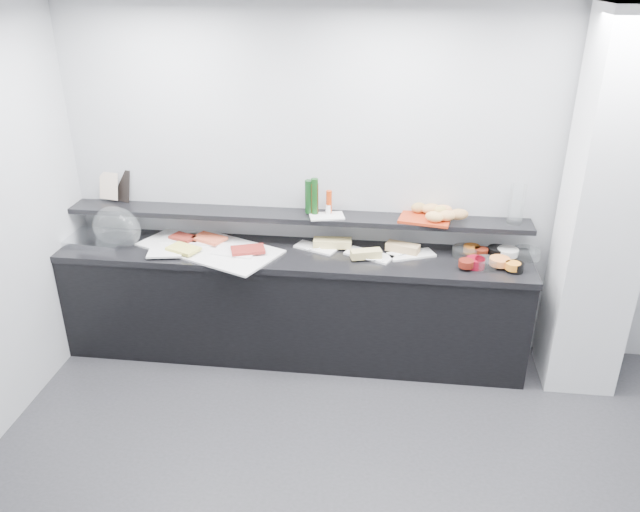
# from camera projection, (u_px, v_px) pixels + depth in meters

# --- Properties ---
(back_wall) EXTENTS (5.00, 0.02, 2.70)m
(back_wall) POSITION_uv_depth(u_px,v_px,m) (387.00, 188.00, 4.78)
(back_wall) COLOR #A8ABAF
(back_wall) RESTS_ON ground
(ceiling) EXTENTS (5.00, 5.00, 0.00)m
(ceiling) POSITION_uv_depth(u_px,v_px,m) (389.00, 22.00, 2.41)
(ceiling) COLOR white
(ceiling) RESTS_ON back_wall
(column) EXTENTS (0.50, 0.50, 2.70)m
(column) POSITION_uv_depth(u_px,v_px,m) (604.00, 213.00, 4.29)
(column) COLOR silver
(column) RESTS_ON ground
(buffet_cabinet) EXTENTS (3.60, 0.60, 0.85)m
(buffet_cabinet) POSITION_uv_depth(u_px,v_px,m) (293.00, 306.00, 4.98)
(buffet_cabinet) COLOR black
(buffet_cabinet) RESTS_ON ground
(counter_top) EXTENTS (3.62, 0.62, 0.05)m
(counter_top) POSITION_uv_depth(u_px,v_px,m) (292.00, 255.00, 4.79)
(counter_top) COLOR black
(counter_top) RESTS_ON buffet_cabinet
(wall_shelf) EXTENTS (3.60, 0.25, 0.04)m
(wall_shelf) POSITION_uv_depth(u_px,v_px,m) (295.00, 216.00, 4.84)
(wall_shelf) COLOR black
(wall_shelf) RESTS_ON back_wall
(cloche_base) EXTENTS (0.55, 0.40, 0.04)m
(cloche_base) POSITION_uv_depth(u_px,v_px,m) (97.00, 239.00, 4.96)
(cloche_base) COLOR silver
(cloche_base) RESTS_ON counter_top
(cloche_dome) EXTENTS (0.48, 0.38, 0.34)m
(cloche_dome) POSITION_uv_depth(u_px,v_px,m) (117.00, 228.00, 4.90)
(cloche_dome) COLOR white
(cloche_dome) RESTS_ON cloche_base
(linen_runner) EXTENTS (1.20, 0.91, 0.01)m
(linen_runner) POSITION_uv_depth(u_px,v_px,m) (210.00, 248.00, 4.83)
(linen_runner) COLOR silver
(linen_runner) RESTS_ON counter_top
(platter_meat_a) EXTENTS (0.30, 0.20, 0.01)m
(platter_meat_a) POSITION_uv_depth(u_px,v_px,m) (182.00, 237.00, 4.98)
(platter_meat_a) COLOR silver
(platter_meat_a) RESTS_ON linen_runner
(food_meat_a) EXTENTS (0.23, 0.20, 0.02)m
(food_meat_a) POSITION_uv_depth(u_px,v_px,m) (183.00, 237.00, 4.94)
(food_meat_a) COLOR maroon
(food_meat_a) RESTS_ON platter_meat_a
(platter_salmon) EXTENTS (0.32, 0.21, 0.01)m
(platter_salmon) POSITION_uv_depth(u_px,v_px,m) (203.00, 240.00, 4.94)
(platter_salmon) COLOR white
(platter_salmon) RESTS_ON linen_runner
(food_salmon) EXTENTS (0.29, 0.25, 0.02)m
(food_salmon) POSITION_uv_depth(u_px,v_px,m) (209.00, 238.00, 4.92)
(food_salmon) COLOR #DD4F2D
(food_salmon) RESTS_ON platter_salmon
(platter_cheese) EXTENTS (0.29, 0.22, 0.01)m
(platter_cheese) POSITION_uv_depth(u_px,v_px,m) (165.00, 253.00, 4.72)
(platter_cheese) COLOR white
(platter_cheese) RESTS_ON linen_runner
(food_cheese) EXTENTS (0.28, 0.23, 0.02)m
(food_cheese) POSITION_uv_depth(u_px,v_px,m) (183.00, 249.00, 4.74)
(food_cheese) COLOR #E1D757
(food_cheese) RESTS_ON platter_cheese
(platter_meat_b) EXTENTS (0.35, 0.26, 0.01)m
(platter_meat_b) POSITION_uv_depth(u_px,v_px,m) (235.00, 251.00, 4.75)
(platter_meat_b) COLOR white
(platter_meat_b) RESTS_ON linen_runner
(food_meat_b) EXTENTS (0.29, 0.23, 0.02)m
(food_meat_b) POSITION_uv_depth(u_px,v_px,m) (248.00, 250.00, 4.72)
(food_meat_b) COLOR maroon
(food_meat_b) RESTS_ON platter_meat_b
(sandwich_plate_left) EXTENTS (0.36, 0.26, 0.01)m
(sandwich_plate_left) POSITION_uv_depth(u_px,v_px,m) (316.00, 248.00, 4.83)
(sandwich_plate_left) COLOR white
(sandwich_plate_left) RESTS_ON counter_top
(sandwich_food_left) EXTENTS (0.30, 0.13, 0.06)m
(sandwich_food_left) POSITION_uv_depth(u_px,v_px,m) (332.00, 243.00, 4.83)
(sandwich_food_left) COLOR #DAC472
(sandwich_food_left) RESTS_ON sandwich_plate_left
(tongs_left) EXTENTS (0.15, 0.06, 0.01)m
(tongs_left) POSITION_uv_depth(u_px,v_px,m) (316.00, 249.00, 4.79)
(tongs_left) COLOR silver
(tongs_left) RESTS_ON sandwich_plate_left
(sandwich_plate_mid) EXTENTS (0.39, 0.29, 0.01)m
(sandwich_plate_mid) POSITION_uv_depth(u_px,v_px,m) (369.00, 255.00, 4.71)
(sandwich_plate_mid) COLOR white
(sandwich_plate_mid) RESTS_ON counter_top
(sandwich_food_mid) EXTENTS (0.24, 0.15, 0.06)m
(sandwich_food_mid) POSITION_uv_depth(u_px,v_px,m) (366.00, 254.00, 4.64)
(sandwich_food_mid) COLOR tan
(sandwich_food_mid) RESTS_ON sandwich_plate_mid
(tongs_mid) EXTENTS (0.16, 0.01, 0.01)m
(tongs_mid) POSITION_uv_depth(u_px,v_px,m) (373.00, 260.00, 4.61)
(tongs_mid) COLOR #BABDC1
(tongs_mid) RESTS_ON sandwich_plate_mid
(sandwich_plate_right) EXTENTS (0.38, 0.27, 0.01)m
(sandwich_plate_right) POSITION_uv_depth(u_px,v_px,m) (411.00, 255.00, 4.72)
(sandwich_plate_right) COLOR white
(sandwich_plate_right) RESTS_ON counter_top
(sandwich_food_right) EXTENTS (0.27, 0.17, 0.06)m
(sandwich_food_right) POSITION_uv_depth(u_px,v_px,m) (403.00, 248.00, 4.75)
(sandwich_food_right) COLOR tan
(sandwich_food_right) RESTS_ON sandwich_plate_right
(tongs_right) EXTENTS (0.14, 0.09, 0.01)m
(tongs_right) POSITION_uv_depth(u_px,v_px,m) (408.00, 254.00, 4.71)
(tongs_right) COLOR #B0B2B7
(tongs_right) RESTS_ON sandwich_plate_right
(bowl_glass_fruit) EXTENTS (0.26, 0.26, 0.07)m
(bowl_glass_fruit) POSITION_uv_depth(u_px,v_px,m) (465.00, 252.00, 4.70)
(bowl_glass_fruit) COLOR white
(bowl_glass_fruit) RESTS_ON counter_top
(fill_glass_fruit) EXTENTS (0.15, 0.15, 0.05)m
(fill_glass_fruit) POSITION_uv_depth(u_px,v_px,m) (472.00, 249.00, 4.72)
(fill_glass_fruit) COLOR #C5621A
(fill_glass_fruit) RESTS_ON bowl_glass_fruit
(bowl_black_jam) EXTENTS (0.18, 0.18, 0.07)m
(bowl_black_jam) POSITION_uv_depth(u_px,v_px,m) (497.00, 252.00, 4.70)
(bowl_black_jam) COLOR black
(bowl_black_jam) RESTS_ON counter_top
(fill_black_jam) EXTENTS (0.12, 0.12, 0.05)m
(fill_black_jam) POSITION_uv_depth(u_px,v_px,m) (481.00, 252.00, 4.67)
(fill_black_jam) COLOR #5E1B0D
(fill_black_jam) RESTS_ON bowl_black_jam
(bowl_glass_cream) EXTENTS (0.25, 0.25, 0.07)m
(bowl_glass_cream) POSITION_uv_depth(u_px,v_px,m) (526.00, 254.00, 4.67)
(bowl_glass_cream) COLOR white
(bowl_glass_cream) RESTS_ON counter_top
(fill_glass_cream) EXTENTS (0.19, 0.19, 0.05)m
(fill_glass_cream) POSITION_uv_depth(u_px,v_px,m) (508.00, 252.00, 4.67)
(fill_glass_cream) COLOR silver
(fill_glass_cream) RESTS_ON bowl_glass_cream
(bowl_red_jam) EXTENTS (0.18, 0.18, 0.07)m
(bowl_red_jam) POSITION_uv_depth(u_px,v_px,m) (475.00, 263.00, 4.53)
(bowl_red_jam) COLOR maroon
(bowl_red_jam) RESTS_ON counter_top
(fill_red_jam) EXTENTS (0.14, 0.14, 0.05)m
(fill_red_jam) POSITION_uv_depth(u_px,v_px,m) (466.00, 263.00, 4.49)
(fill_red_jam) COLOR #59160C
(fill_red_jam) RESTS_ON bowl_red_jam
(bowl_glass_salmon) EXTENTS (0.20, 0.20, 0.07)m
(bowl_glass_salmon) POSITION_uv_depth(u_px,v_px,m) (486.00, 264.00, 4.52)
(bowl_glass_salmon) COLOR white
(bowl_glass_salmon) RESTS_ON counter_top
(fill_glass_salmon) EXTENTS (0.17, 0.17, 0.05)m
(fill_glass_salmon) POSITION_uv_depth(u_px,v_px,m) (500.00, 261.00, 4.52)
(fill_glass_salmon) COLOR orange
(fill_glass_salmon) RESTS_ON bowl_glass_salmon
(bowl_black_fruit) EXTENTS (0.16, 0.16, 0.07)m
(bowl_black_fruit) POSITION_uv_depth(u_px,v_px,m) (515.00, 267.00, 4.46)
(bowl_black_fruit) COLOR black
(bowl_black_fruit) RESTS_ON counter_top
(fill_black_fruit) EXTENTS (0.11, 0.11, 0.05)m
(fill_black_fruit) POSITION_uv_depth(u_px,v_px,m) (513.00, 266.00, 4.45)
(fill_black_fruit) COLOR orange
(fill_black_fruit) RESTS_ON bowl_black_fruit
(framed_print) EXTENTS (0.20, 0.13, 0.26)m
(framed_print) POSITION_uv_depth(u_px,v_px,m) (120.00, 185.00, 5.05)
(framed_print) COLOR black
(framed_print) RESTS_ON wall_shelf
(print_art) EXTENTS (0.18, 0.09, 0.22)m
(print_art) POSITION_uv_depth(u_px,v_px,m) (109.00, 186.00, 5.03)
(print_art) COLOR beige
(print_art) RESTS_ON framed_print
(condiment_tray) EXTENTS (0.29, 0.22, 0.01)m
(condiment_tray) POSITION_uv_depth(u_px,v_px,m) (327.00, 216.00, 4.76)
(condiment_tray) COLOR white
(condiment_tray) RESTS_ON wall_shelf
(bottle_green_a) EXTENTS (0.08, 0.08, 0.26)m
(bottle_green_a) POSITION_uv_depth(u_px,v_px,m) (309.00, 197.00, 4.76)
(bottle_green_a) COLOR #0E3312
(bottle_green_a) RESTS_ON condiment_tray
(bottle_brown) EXTENTS (0.07, 0.07, 0.24)m
(bottle_brown) POSITION_uv_depth(u_px,v_px,m) (315.00, 199.00, 4.75)
(bottle_brown) COLOR #381D0A
(bottle_brown) RESTS_ON condiment_tray
(bottle_green_b) EXTENTS (0.06, 0.06, 0.28)m
(bottle_green_b) POSITION_uv_depth(u_px,v_px,m) (315.00, 196.00, 4.74)
(bottle_green_b) COLOR #0F3A11
(bottle_green_b) RESTS_ON condiment_tray
(bottle_hot) EXTENTS (0.06, 0.06, 0.18)m
(bottle_hot) POSITION_uv_depth(u_px,v_px,m) (329.00, 202.00, 4.77)
(bottle_hot) COLOR #C0370D
(bottle_hot) RESTS_ON condiment_tray
(shaker_salt) EXTENTS (0.04, 0.04, 0.07)m
(shaker_salt) POSITION_uv_depth(u_px,v_px,m) (328.00, 209.00, 4.78)
(shaker_salt) COLOR white
(shaker_salt) RESTS_ON condiment_tray
(shaker_pepper) EXTENTS (0.03, 0.03, 0.07)m
(shaker_pepper) POSITION_uv_depth(u_px,v_px,m) (329.00, 210.00, 4.77)
(shaker_pepper) COLOR white
(shaker_pepper) RESTS_ON condiment_tray
(bread_tray) EXTENTS (0.42, 0.33, 0.02)m
(bread_tray) POSITION_uv_depth(u_px,v_px,m) (425.00, 219.00, 4.71)
(bread_tray) COLOR #A92E12
(bread_tray) RESTS_ON wall_shelf
(bread_roll_nw) EXTENTS (0.13, 0.10, 0.08)m
(bread_roll_nw) POSITION_uv_depth(u_px,v_px,m) (419.00, 208.00, 4.77)
(bread_roll_nw) COLOR #AA8041
(bread_roll_nw) RESTS_ON bread_tray
(bread_roll_n) EXTENTS (0.17, 0.12, 0.08)m
(bread_roll_n) POSITION_uv_depth(u_px,v_px,m) (431.00, 209.00, 4.75)
(bread_roll_n) COLOR tan
(bread_roll_n) RESTS_ON bread_tray
(bread_roll_ne) EXTENTS (0.16, 0.12, 0.08)m
(bread_roll_ne) POSITION_uv_depth(u_px,v_px,m) (443.00, 210.00, 4.73)
(bread_roll_ne) COLOR #D88D52
(bread_roll_ne) RESTS_ON bread_tray
(bread_roll_sw) EXTENTS (0.16, 0.12, 0.08)m
(bread_roll_sw) POSITION_uv_depth(u_px,v_px,m) (434.00, 217.00, 4.60)
(bread_roll_sw) COLOR tan
(bread_roll_sw) RESTS_ON bread_tray
(bread_roll_s) EXTENTS (0.16, 0.13, 0.08)m
(bread_roll_s) POSITION_uv_depth(u_px,v_px,m) (447.00, 216.00, 4.62)
(bread_roll_s) COLOR tan
(bread_roll_s) RESTS_ON bread_tray
(bread_roll_midw) EXTENTS (0.14, 0.12, 0.08)m
(bread_roll_midw) POSITION_uv_depth(u_px,v_px,m) (441.00, 211.00, 4.71)
(bread_roll_midw) COLOR #B99746
(bread_roll_midw) RESTS_ON bread_tray
(bread_roll_mide) EXTENTS (0.17, 0.13, 0.08)m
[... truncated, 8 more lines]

